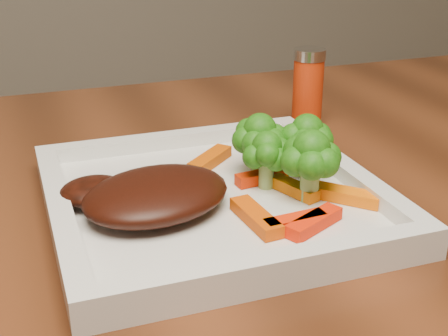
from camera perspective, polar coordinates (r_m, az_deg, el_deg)
name	(u,v)px	position (r m, az deg, el deg)	size (l,w,h in m)	color
plate	(213,203)	(0.53, -1.02, -3.22)	(0.27, 0.27, 0.01)	white
steak	(156,195)	(0.50, -6.22, -2.43)	(0.12, 0.10, 0.03)	#371008
broccoli_0	(260,140)	(0.56, 3.29, 2.59)	(0.06, 0.06, 0.07)	#2E6611
broccoli_1	(307,142)	(0.56, 7.56, 2.38)	(0.05, 0.05, 0.06)	#2B7012
broccoli_2	(310,167)	(0.52, 7.91, 0.06)	(0.06, 0.06, 0.06)	#2E5D0F
broccoli_3	(267,154)	(0.54, 3.95, 1.26)	(0.05, 0.05, 0.06)	#2E6C12
carrot_0	(295,222)	(0.48, 6.51, -4.94)	(0.05, 0.01, 0.01)	#FF2804
carrot_1	(344,195)	(0.53, 10.88, -2.41)	(0.06, 0.02, 0.01)	#FF6A04
carrot_2	(256,217)	(0.48, 2.94, -4.51)	(0.06, 0.02, 0.01)	#D34603
carrot_3	(292,154)	(0.61, 6.28, 1.29)	(0.06, 0.02, 0.01)	red
carrot_4	(210,159)	(0.59, -1.29, 0.79)	(0.06, 0.02, 0.01)	#CB4C03
carrot_5	(294,188)	(0.53, 6.41, -1.85)	(0.05, 0.01, 0.01)	orange
carrot_6	(262,177)	(0.55, 3.48, -0.82)	(0.05, 0.01, 0.01)	red
spice_shaker	(308,89)	(0.72, 7.67, 7.17)	(0.03, 0.03, 0.09)	red
carrot_7	(314,222)	(0.48, 8.23, -4.93)	(0.05, 0.01, 0.01)	#F82204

